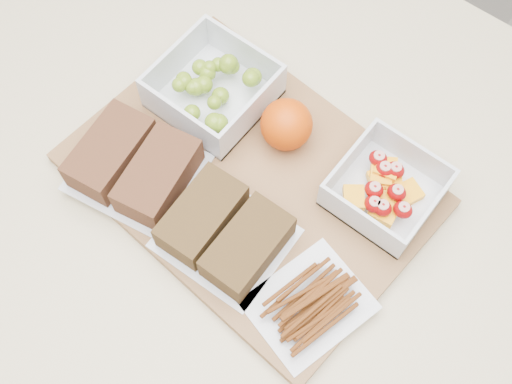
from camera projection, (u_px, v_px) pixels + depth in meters
ground at (251, 351)px, 1.60m from camera, size 4.00×4.00×0.00m
counter at (249, 303)px, 1.20m from camera, size 1.20×0.90×0.90m
cutting_board at (250, 180)px, 0.80m from camera, size 0.44×0.33×0.02m
grape_container at (214, 88)px, 0.82m from camera, size 0.13×0.13×0.06m
fruit_container at (385, 189)px, 0.76m from camera, size 0.12×0.12×0.05m
orange at (286, 124)px, 0.78m from camera, size 0.06×0.06×0.06m
sandwich_bag_left at (134, 165)px, 0.77m from camera, size 0.17×0.15×0.04m
sandwich_bag_center at (225, 232)px, 0.73m from camera, size 0.15×0.13×0.04m
pretzel_bag at (310, 302)px, 0.71m from camera, size 0.13×0.15×0.03m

